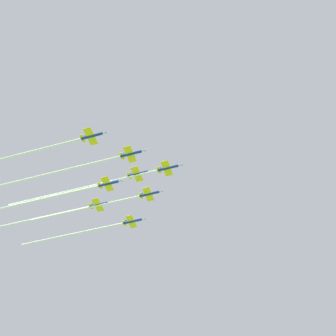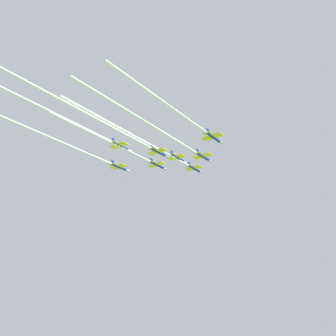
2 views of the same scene
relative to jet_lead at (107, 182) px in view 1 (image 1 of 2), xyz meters
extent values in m
cylinder|color=navy|center=(17.35, 23.15, 0.00)|extent=(6.67, 8.35, 1.17)
cone|color=#9EA3AD|center=(20.85, 27.83, 0.00)|extent=(2.16, 2.37, 1.11)
cube|color=yellow|center=(17.03, 22.73, -0.06)|extent=(8.84, 7.82, 0.19)
cube|color=yellow|center=(14.84, 19.80, 0.00)|extent=(3.78, 3.36, 0.19)
cube|color=navy|center=(14.89, 19.87, 0.95)|extent=(1.16, 1.46, 1.91)
cylinder|color=white|center=(-7.96, -10.62, 0.00)|extent=(45.53, 60.39, 0.82)
cylinder|color=navy|center=(-0.61, 20.58, 0.81)|extent=(6.67, 8.35, 1.17)
cone|color=#9EA3AD|center=(2.89, 25.25, 0.81)|extent=(2.16, 2.37, 1.11)
cube|color=yellow|center=(-0.93, 20.15, 0.76)|extent=(8.84, 7.82, 0.19)
cube|color=yellow|center=(-3.12, 17.23, 0.81)|extent=(3.78, 3.36, 0.19)
cube|color=navy|center=(-3.07, 17.30, 1.77)|extent=(1.16, 1.46, 1.91)
cylinder|color=white|center=(-20.63, -6.14, 0.81)|extent=(34.96, 46.28, 0.82)
cylinder|color=navy|center=(19.92, 5.19, -1.49)|extent=(6.67, 8.35, 1.17)
cone|color=#9EA3AD|center=(23.42, 9.87, -1.49)|extent=(2.16, 2.37, 1.11)
cube|color=yellow|center=(19.60, 4.77, -1.54)|extent=(8.84, 7.82, 0.19)
cube|color=yellow|center=(17.41, 1.84, -1.49)|extent=(3.78, 3.36, 0.19)
cube|color=navy|center=(17.46, 1.91, -0.53)|extent=(1.16, 1.46, 1.91)
cylinder|color=white|center=(-3.42, -25.96, -1.49)|extent=(41.60, 55.14, 0.82)
cylinder|color=navy|center=(8.88, 11.86, 0.85)|extent=(6.67, 8.35, 1.17)
cone|color=#9EA3AD|center=(12.39, 16.53, 0.85)|extent=(2.16, 2.37, 1.11)
cube|color=yellow|center=(8.57, 11.43, 0.79)|extent=(8.84, 7.82, 0.19)
cube|color=yellow|center=(6.37, 8.51, 0.85)|extent=(3.78, 3.36, 0.19)
cube|color=navy|center=(6.43, 8.58, 1.80)|extent=(1.16, 1.46, 1.91)
cylinder|color=navy|center=(-18.58, 18.00, -1.29)|extent=(6.67, 8.35, 1.17)
cone|color=#9EA3AD|center=(-15.07, 22.68, -1.29)|extent=(2.16, 2.37, 1.11)
cube|color=yellow|center=(-18.89, 17.58, -1.34)|extent=(8.84, 7.82, 0.19)
cube|color=yellow|center=(-21.08, 14.65, -1.29)|extent=(3.78, 3.36, 0.19)
cube|color=navy|center=(-21.03, 14.72, -0.33)|extent=(1.16, 1.46, 1.91)
cylinder|color=white|center=(-38.15, -8.12, -1.29)|extent=(34.06, 45.08, 0.82)
cylinder|color=navy|center=(22.50, -12.77, -1.05)|extent=(6.67, 8.35, 1.17)
cone|color=#9EA3AD|center=(26.00, -8.09, -1.05)|extent=(2.16, 2.37, 1.11)
cube|color=yellow|center=(22.18, -13.19, -1.10)|extent=(8.84, 7.82, 0.19)
cube|color=yellow|center=(19.99, -16.12, -1.05)|extent=(3.78, 3.36, 0.19)
cube|color=navy|center=(20.04, -16.05, -0.09)|extent=(1.16, 1.46, 1.91)
cylinder|color=white|center=(3.43, -38.22, -1.05)|extent=(33.06, 43.75, 0.82)
cylinder|color=navy|center=(0.42, 0.56, -1.39)|extent=(6.67, 8.35, 1.17)
cone|color=#9EA3AD|center=(3.92, 5.24, -1.39)|extent=(2.16, 2.37, 1.11)
cube|color=yellow|center=(0.10, 0.14, -1.44)|extent=(8.84, 7.82, 0.19)
cube|color=yellow|center=(-2.09, -2.79, -1.39)|extent=(3.78, 3.36, 0.19)
cube|color=navy|center=(-2.04, -2.72, -0.44)|extent=(1.16, 1.46, 1.91)
cylinder|color=white|center=(-23.84, -31.82, -1.39)|extent=(43.44, 57.60, 0.82)
cylinder|color=navy|center=(-16.00, 0.04, 1.24)|extent=(6.67, 8.35, 1.17)
cone|color=#9EA3AD|center=(-12.50, 4.72, 1.24)|extent=(2.16, 2.37, 1.11)
cube|color=yellow|center=(-16.32, -0.38, 1.18)|extent=(8.84, 7.82, 0.19)
cube|color=yellow|center=(-18.51, -3.31, 1.24)|extent=(3.78, 3.36, 0.19)
cube|color=navy|center=(-18.46, -3.24, 2.19)|extent=(1.16, 1.46, 1.91)
cylinder|color=white|center=(-35.22, -25.61, 1.24)|extent=(33.36, 44.15, 0.82)
camera|label=1|loc=(117.27, -14.48, -142.12)|focal=42.70mm
camera|label=2|loc=(4.69, -142.86, -66.43)|focal=39.36mm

